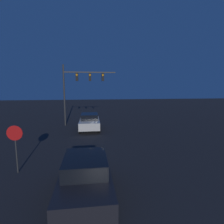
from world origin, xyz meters
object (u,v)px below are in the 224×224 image
car_near (85,177)px  stop_sign (15,140)px  traffic_signal_mast (79,84)px  car_far (90,122)px

car_near → stop_sign: bearing=-35.3°
traffic_signal_mast → stop_sign: bearing=-103.1°
traffic_signal_mast → car_near: bearing=-86.0°
traffic_signal_mast → stop_sign: 11.70m
traffic_signal_mast → car_far: bearing=-65.8°
car_near → car_far: bearing=-90.9°
stop_sign → traffic_signal_mast: bearing=76.9°
car_near → traffic_signal_mast: (-0.96, 13.53, 3.81)m
car_near → stop_sign: size_ratio=1.62×
car_far → traffic_signal_mast: 4.66m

